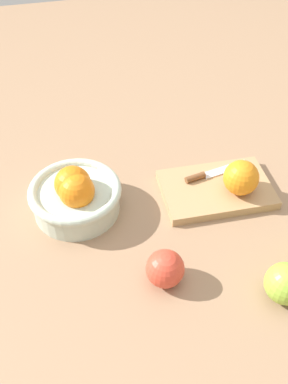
{
  "coord_description": "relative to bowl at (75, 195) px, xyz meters",
  "views": [
    {
      "loc": [
        -0.19,
        -0.55,
        0.69
      ],
      "look_at": [
        -0.04,
        0.08,
        0.04
      ],
      "focal_mm": 41.99,
      "sensor_mm": 36.0,
      "label": 1
    }
  ],
  "objects": [
    {
      "name": "ground_plane",
      "position": [
        0.18,
        -0.1,
        -0.04
      ],
      "size": [
        2.4,
        2.4,
        0.0
      ],
      "primitive_type": "plane",
      "color": "#997556"
    },
    {
      "name": "bowl",
      "position": [
        0.0,
        0.0,
        0.0
      ],
      "size": [
        0.19,
        0.19,
        0.11
      ],
      "color": "beige",
      "rests_on": "ground_plane"
    },
    {
      "name": "cutting_board",
      "position": [
        0.3,
        -0.02,
        -0.03
      ],
      "size": [
        0.24,
        0.16,
        0.02
      ],
      "primitive_type": "cube",
      "rotation": [
        0.0,
        0.0,
        -0.02
      ],
      "color": "tan",
      "rests_on": "ground_plane"
    },
    {
      "name": "orange_on_board",
      "position": [
        0.34,
        -0.04,
        0.01
      ],
      "size": [
        0.07,
        0.07,
        0.07
      ],
      "primitive_type": "sphere",
      "color": "orange",
      "rests_on": "cutting_board"
    },
    {
      "name": "knife",
      "position": [
        0.29,
        0.02,
        -0.02
      ],
      "size": [
        0.16,
        0.05,
        0.01
      ],
      "color": "silver",
      "rests_on": "cutting_board"
    },
    {
      "name": "apple_front_left",
      "position": [
        0.13,
        -0.21,
        -0.01
      ],
      "size": [
        0.07,
        0.07,
        0.07
      ],
      "primitive_type": "sphere",
      "color": "#D6422D",
      "rests_on": "ground_plane"
    },
    {
      "name": "apple_front_right_2",
      "position": [
        0.32,
        -0.29,
        -0.01
      ],
      "size": [
        0.07,
        0.07,
        0.07
      ],
      "primitive_type": "sphere",
      "color": "#8EB738",
      "rests_on": "ground_plane"
    }
  ]
}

